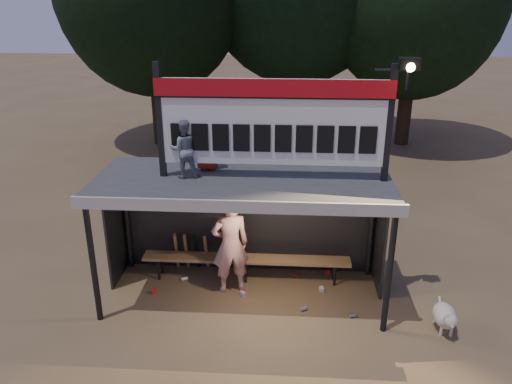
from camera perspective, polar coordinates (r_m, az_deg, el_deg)
ground at (r=9.46m, az=-1.39°, el=-11.64°), size 80.00×80.00×0.00m
player at (r=9.14m, az=-2.94°, el=-6.06°), size 0.80×0.65×1.90m
child_a at (r=8.37m, az=-8.23°, el=4.91°), size 0.55×0.47×0.99m
child_b at (r=8.70m, az=-5.62°, el=5.67°), size 0.48×0.32×0.99m
dugout_shelter at (r=8.82m, az=-1.36°, el=-0.67°), size 5.10×2.08×2.32m
scoreboard_assembly at (r=8.09m, az=2.37°, el=8.28°), size 4.10×0.27×1.99m
bench at (r=9.71m, az=-1.13°, el=-7.72°), size 4.00×0.35×0.48m
dog at (r=8.98m, az=20.82°, el=-13.14°), size 0.36×0.81×0.49m
bats at (r=10.09m, az=-7.39°, el=-6.73°), size 0.67×0.35×0.84m
litter at (r=9.53m, az=1.79°, el=-11.11°), size 3.73×1.50×0.08m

